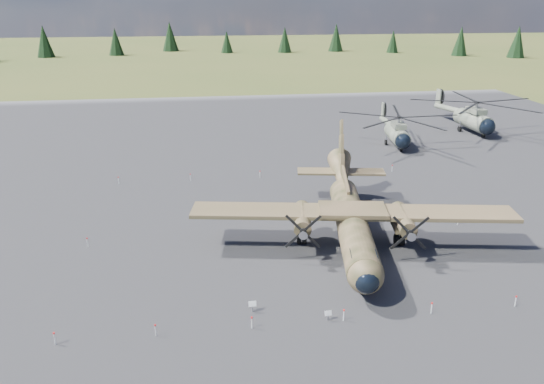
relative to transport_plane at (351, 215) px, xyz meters
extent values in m
plane|color=brown|center=(-5.63, 2.05, -2.53)|extent=(500.00, 500.00, 0.00)
cube|color=#57565B|center=(-5.63, 12.05, -2.53)|extent=(120.00, 120.00, 0.04)
cylinder|color=#34351D|center=(-0.24, -1.40, -0.42)|extent=(5.36, 16.70, 2.57)
sphere|color=#34351D|center=(-1.66, -9.53, -0.42)|extent=(2.91, 2.91, 2.52)
sphere|color=black|center=(-1.75, -10.02, -0.47)|extent=(2.14, 2.14, 1.85)
cube|color=black|center=(-1.41, -8.08, 0.27)|extent=(2.06, 1.76, 0.50)
cone|color=#34351D|center=(1.62, 9.26, 0.54)|extent=(3.56, 6.64, 3.86)
cube|color=#9FA2A5|center=(-0.09, -0.49, -1.48)|extent=(2.66, 5.72, 0.46)
cube|color=#30341B|center=(-0.17, -0.95, 0.63)|extent=(26.73, 7.64, 0.32)
cube|color=#34351D|center=(-0.17, -0.95, 0.83)|extent=(5.99, 4.20, 0.32)
cylinder|color=#34351D|center=(-4.28, -0.51, 0.13)|extent=(2.17, 4.93, 1.38)
cube|color=#34351D|center=(-4.15, 0.21, -0.47)|extent=(1.89, 3.31, 0.73)
cone|color=gray|center=(-4.79, -3.44, 0.13)|extent=(0.83, 0.93, 0.70)
cylinder|color=black|center=(-4.15, 0.21, -2.03)|extent=(0.97, 1.13, 1.01)
cylinder|color=#34351D|center=(3.85, -1.93, 0.13)|extent=(2.17, 4.93, 1.38)
cube|color=#34351D|center=(3.98, -1.20, -0.47)|extent=(1.89, 3.31, 0.73)
cone|color=gray|center=(3.34, -4.86, 0.13)|extent=(0.83, 0.93, 0.70)
cylinder|color=black|center=(3.98, -1.20, -2.03)|extent=(0.97, 1.13, 1.01)
cube|color=#34351D|center=(1.02, 5.83, 1.09)|extent=(1.44, 6.87, 1.54)
cube|color=#30341B|center=(1.69, 9.71, 0.59)|extent=(9.02, 3.50, 0.20)
cylinder|color=gray|center=(-1.47, -8.44, -1.36)|extent=(0.15, 0.15, 0.83)
cylinder|color=black|center=(-1.47, -8.44, -2.03)|extent=(0.46, 0.90, 0.86)
cylinder|color=gray|center=(14.90, 28.82, -0.84)|extent=(3.10, 6.82, 2.28)
sphere|color=black|center=(14.48, 25.56, -0.89)|extent=(2.35, 2.35, 2.10)
sphere|color=gray|center=(15.32, 32.08, -0.84)|extent=(2.35, 2.35, 2.10)
cube|color=gray|center=(14.85, 28.46, 0.62)|extent=(1.91, 3.10, 0.69)
cylinder|color=gray|center=(14.85, 28.46, 1.31)|extent=(0.37, 0.37, 0.91)
cylinder|color=gray|center=(15.75, 35.48, -0.52)|extent=(1.75, 7.84, 1.31)
cube|color=gray|center=(16.19, 38.88, 0.62)|extent=(0.36, 1.29, 2.19)
cylinder|color=black|center=(16.51, 38.84, 0.62)|extent=(0.36, 2.36, 2.38)
cylinder|color=black|center=(14.55, 26.10, -2.16)|extent=(0.33, 0.65, 0.62)
cylinder|color=black|center=(13.82, 30.07, -2.16)|extent=(0.36, 0.76, 0.73)
cylinder|color=gray|center=(13.82, 30.07, -1.68)|extent=(0.14, 0.14, 1.32)
cylinder|color=black|center=(16.26, 29.75, -2.16)|extent=(0.36, 0.76, 0.73)
cylinder|color=gray|center=(16.26, 29.75, -1.68)|extent=(0.14, 0.14, 1.32)
cylinder|color=gray|center=(29.21, 34.67, -0.61)|extent=(2.95, 7.60, 2.60)
sphere|color=black|center=(29.38, 30.93, -0.66)|extent=(2.50, 2.50, 2.39)
sphere|color=gray|center=(29.03, 38.41, -0.61)|extent=(2.50, 2.50, 2.39)
cube|color=gray|center=(29.23, 34.25, 1.06)|extent=(1.92, 3.41, 0.78)
cylinder|color=gray|center=(29.23, 34.25, 1.84)|extent=(0.39, 0.39, 1.04)
cylinder|color=gray|center=(28.85, 42.30, -0.24)|extent=(1.29, 8.91, 1.49)
cube|color=gray|center=(28.67, 46.20, 1.06)|extent=(0.30, 1.47, 2.50)
cylinder|color=black|center=(29.03, 46.22, 1.06)|extent=(0.19, 2.70, 2.70)
cylinder|color=black|center=(29.35, 31.55, -2.11)|extent=(0.32, 0.72, 0.71)
cylinder|color=black|center=(27.74, 35.85, -2.11)|extent=(0.35, 0.85, 0.83)
cylinder|color=gray|center=(27.74, 35.85, -1.57)|extent=(0.15, 0.15, 1.51)
cylinder|color=black|center=(30.55, 35.98, -2.11)|extent=(0.35, 0.85, 0.83)
cylinder|color=gray|center=(30.55, 35.98, -1.57)|extent=(0.15, 0.15, 1.51)
cube|color=gray|center=(-9.40, -9.55, -2.21)|extent=(0.09, 0.09, 0.64)
cube|color=silver|center=(-9.40, -9.61, -1.90)|extent=(0.52, 0.22, 0.36)
cube|color=gray|center=(-4.63, -11.23, -2.24)|extent=(0.09, 0.09, 0.57)
cube|color=silver|center=(-4.63, -11.28, -1.97)|extent=(0.47, 0.23, 0.32)
cylinder|color=silver|center=(-21.63, -11.45, -2.13)|extent=(0.07, 0.07, 0.80)
cylinder|color=red|center=(-21.63, -11.45, -1.73)|extent=(0.12, 0.12, 0.10)
cylinder|color=silver|center=(-15.63, -11.45, -2.13)|extent=(0.07, 0.07, 0.80)
cylinder|color=red|center=(-15.63, -11.45, -1.73)|extent=(0.12, 0.12, 0.10)
cylinder|color=silver|center=(-9.63, -11.45, -2.13)|extent=(0.07, 0.07, 0.80)
cylinder|color=red|center=(-9.63, -11.45, -1.73)|extent=(0.12, 0.12, 0.10)
cylinder|color=silver|center=(-3.63, -11.45, -2.13)|extent=(0.07, 0.07, 0.80)
cylinder|color=red|center=(-3.63, -11.45, -1.73)|extent=(0.12, 0.12, 0.10)
cylinder|color=silver|center=(2.37, -11.45, -2.13)|extent=(0.07, 0.07, 0.80)
cylinder|color=red|center=(2.37, -11.45, -1.73)|extent=(0.12, 0.12, 0.10)
cylinder|color=silver|center=(8.37, -11.45, -2.13)|extent=(0.07, 0.07, 0.80)
cylinder|color=red|center=(8.37, -11.45, -1.73)|extent=(0.12, 0.12, 0.10)
cylinder|color=silver|center=(-21.63, 18.05, -2.13)|extent=(0.07, 0.07, 0.80)
cylinder|color=red|center=(-21.63, 18.05, -1.73)|extent=(0.12, 0.12, 0.10)
cylinder|color=silver|center=(-13.63, 18.05, -2.13)|extent=(0.07, 0.07, 0.80)
cylinder|color=red|center=(-13.63, 18.05, -1.73)|extent=(0.12, 0.12, 0.10)
cylinder|color=silver|center=(-5.63, 18.05, -2.13)|extent=(0.07, 0.07, 0.80)
cylinder|color=red|center=(-5.63, 18.05, -1.73)|extent=(0.12, 0.12, 0.10)
cylinder|color=silver|center=(2.37, 18.05, -2.13)|extent=(0.07, 0.07, 0.80)
cylinder|color=red|center=(2.37, 18.05, -1.73)|extent=(0.12, 0.12, 0.10)
cylinder|color=silver|center=(10.37, 18.05, -2.13)|extent=(0.07, 0.07, 0.80)
cylinder|color=red|center=(10.37, 18.05, -1.73)|extent=(0.12, 0.12, 0.10)
cylinder|color=silver|center=(-22.13, 2.05, -2.13)|extent=(0.07, 0.07, 0.80)
cylinder|color=red|center=(-22.13, 2.05, -1.73)|extent=(0.12, 0.12, 0.10)
cylinder|color=silver|center=(10.87, 2.05, -2.13)|extent=(0.07, 0.07, 0.80)
cylinder|color=red|center=(10.87, 2.05, -1.73)|extent=(0.12, 0.12, 0.10)
cone|color=black|center=(95.77, 132.57, 2.73)|extent=(5.89, 5.89, 10.51)
cone|color=black|center=(79.76, 141.46, 2.45)|extent=(5.57, 5.57, 9.95)
cone|color=black|center=(60.01, 154.75, 1.49)|extent=(4.51, 4.51, 8.05)
cone|color=black|center=(40.46, 162.83, 2.51)|extent=(5.64, 5.64, 10.08)
cone|color=black|center=(20.48, 160.88, 2.04)|extent=(5.12, 5.12, 9.13)
cone|color=black|center=(-0.90, 162.71, 1.38)|extent=(4.38, 4.38, 7.83)
cone|color=black|center=(-21.81, 172.23, 2.88)|extent=(6.06, 6.06, 10.82)
cone|color=black|center=(-40.27, 159.24, 2.18)|extent=(5.28, 5.28, 9.43)
cone|color=black|center=(-63.43, 156.01, 2.79)|extent=(5.96, 5.96, 10.64)
camera|label=1|loc=(-12.31, -39.96, 17.38)|focal=35.00mm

